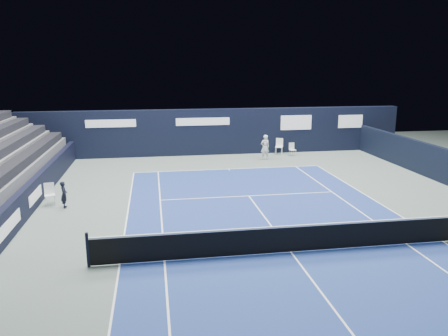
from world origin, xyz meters
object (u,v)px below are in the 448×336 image
(tennis_net, at_px, (292,238))
(tennis_player, at_px, (265,147))
(folding_chair_back_b, at_px, (292,148))
(line_judge_chair, at_px, (50,192))
(folding_chair_back_a, at_px, (279,143))

(tennis_net, relative_size, tennis_player, 8.00)
(folding_chair_back_b, xyz_separation_m, line_judge_chair, (-13.80, -8.51, 0.05))
(folding_chair_back_a, height_order, tennis_net, tennis_net)
(line_judge_chair, bearing_deg, folding_chair_back_a, 21.34)
(folding_chair_back_b, height_order, tennis_player, tennis_player)
(line_judge_chair, distance_m, tennis_net, 11.06)
(folding_chair_back_b, distance_m, tennis_net, 15.87)
(folding_chair_back_b, distance_m, line_judge_chair, 16.22)
(line_judge_chair, height_order, tennis_net, tennis_net)
(folding_chair_back_b, distance_m, tennis_player, 2.30)
(folding_chair_back_b, relative_size, tennis_player, 0.54)
(tennis_net, distance_m, tennis_player, 14.51)
(folding_chair_back_b, bearing_deg, folding_chair_back_a, 121.37)
(tennis_net, height_order, tennis_player, tennis_player)
(line_judge_chair, bearing_deg, tennis_player, 19.27)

